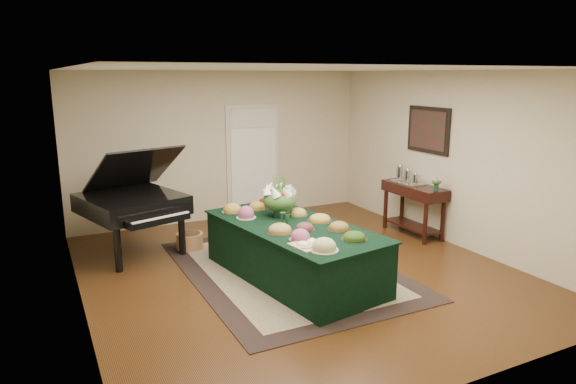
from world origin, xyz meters
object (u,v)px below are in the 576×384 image
buffet_table (293,251)px  floral_centerpiece (279,196)px  grand_piano (133,202)px  mahogany_sideboard (414,196)px

buffet_table → floral_centerpiece: size_ratio=5.79×
grand_piano → mahogany_sideboard: 4.49m
buffet_table → mahogany_sideboard: mahogany_sideboard is taller
floral_centerpiece → mahogany_sideboard: (2.65, 0.35, -0.36)m
buffet_table → grand_piano: size_ratio=1.54×
grand_piano → mahogany_sideboard: (4.35, -1.11, -0.13)m
floral_centerpiece → grand_piano: grand_piano is taller
mahogany_sideboard → buffet_table: bearing=-163.2°
buffet_table → grand_piano: bearing=131.2°
grand_piano → mahogany_sideboard: size_ratio=1.50×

